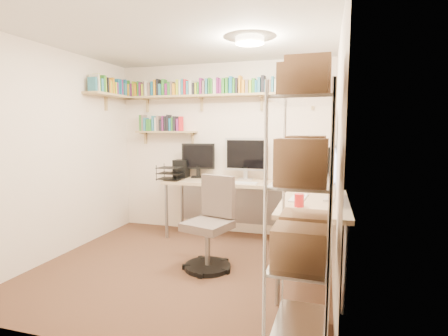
{
  "coord_description": "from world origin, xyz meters",
  "views": [
    {
      "loc": [
        1.5,
        -3.47,
        1.55
      ],
      "look_at": [
        0.32,
        0.55,
        1.08
      ],
      "focal_mm": 28.0,
      "sensor_mm": 36.0,
      "label": 1
    }
  ],
  "objects": [
    {
      "name": "corner_desk",
      "position": [
        0.5,
        0.94,
        0.81
      ],
      "size": [
        2.52,
        2.13,
        1.42
      ],
      "color": "beige",
      "rests_on": "ground"
    },
    {
      "name": "ground",
      "position": [
        0.0,
        0.0,
        0.0
      ],
      "size": [
        3.2,
        3.2,
        0.0
      ],
      "primitive_type": "plane",
      "color": "#4D2E21",
      "rests_on": "ground"
    },
    {
      "name": "wall_shelves",
      "position": [
        -0.43,
        1.3,
        2.03
      ],
      "size": [
        3.12,
        1.09,
        0.8
      ],
      "color": "tan",
      "rests_on": "ground"
    },
    {
      "name": "room_shell",
      "position": [
        0.0,
        0.0,
        1.55
      ],
      "size": [
        3.24,
        3.04,
        2.52
      ],
      "color": "#F4DEC7",
      "rests_on": "ground"
    },
    {
      "name": "wire_rack",
      "position": [
        1.36,
        -1.08,
        1.25
      ],
      "size": [
        0.41,
        0.8,
        2.04
      ],
      "rotation": [
        0.0,
        0.0,
        -0.02
      ],
      "color": "silver",
      "rests_on": "ground"
    },
    {
      "name": "office_chair",
      "position": [
        0.29,
        0.11,
        0.43
      ],
      "size": [
        0.56,
        0.57,
        1.03
      ],
      "rotation": [
        0.0,
        0.0,
        -0.28
      ],
      "color": "black",
      "rests_on": "ground"
    }
  ]
}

